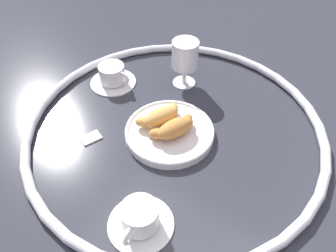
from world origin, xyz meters
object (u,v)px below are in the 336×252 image
coffee_cup_far (140,219)px  croissant_small (160,116)px  pastry_plate (168,131)px  juice_glass_left (185,57)px  sugar_packet (91,137)px  coffee_cup_near (113,76)px  croissant_large (175,128)px

coffee_cup_far → croissant_small: bearing=27.2°
pastry_plate → coffee_cup_far: bearing=-157.8°
juice_glass_left → sugar_packet: bearing=167.7°
pastry_plate → coffee_cup_near: (0.08, 0.26, 0.01)m
coffee_cup_far → sugar_packet: coffee_cup_far is taller
coffee_cup_near → juice_glass_left: bearing=-55.1°
croissant_large → coffee_cup_far: (-0.24, -0.07, -0.02)m
croissant_large → croissant_small: size_ratio=1.00×
sugar_packet → juice_glass_left: bearing=8.9°
juice_glass_left → coffee_cup_far: bearing=-157.9°
juice_glass_left → sugar_packet: size_ratio=2.80×
croissant_small → sugar_packet: croissant_small is taller
juice_glass_left → sugar_packet: (-0.33, 0.07, -0.09)m
coffee_cup_near → pastry_plate: bearing=-107.8°
pastry_plate → croissant_large: size_ratio=1.79×
coffee_cup_far → juice_glass_left: (0.45, 0.18, 0.07)m
pastry_plate → juice_glass_left: bearing=21.9°
sugar_packet → croissant_small: bearing=-22.1°
croissant_small → sugar_packet: bearing=136.7°
croissant_large → coffee_cup_near: bearing=72.6°
croissant_small → coffee_cup_far: bearing=-152.8°
pastry_plate → coffee_cup_near: 0.27m
croissant_large → croissant_small: 0.05m
coffee_cup_near → sugar_packet: bearing=-153.4°
croissant_large → coffee_cup_near: size_ratio=0.93×
croissant_large → sugar_packet: croissant_large is taller
croissant_small → juice_glass_left: size_ratio=0.90×
croissant_large → coffee_cup_near: croissant_large is taller
croissant_small → coffee_cup_near: bearing=71.8°
coffee_cup_far → sugar_packet: bearing=64.8°
coffee_cup_near → coffee_cup_far: 0.48m
coffee_cup_far → sugar_packet: size_ratio=2.72×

